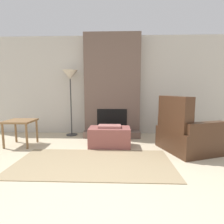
# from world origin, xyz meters

# --- Properties ---
(ground_plane) EXTENTS (24.00, 24.00, 0.00)m
(ground_plane) POSITION_xyz_m (0.00, 0.00, 0.00)
(ground_plane) COLOR beige
(wall_back) EXTENTS (7.35, 0.06, 2.60)m
(wall_back) POSITION_xyz_m (0.00, 3.23, 1.30)
(wall_back) COLOR #BCB7AD
(wall_back) RESTS_ON ground_plane
(fireplace) EXTENTS (1.42, 0.58, 2.60)m
(fireplace) POSITION_xyz_m (0.00, 3.02, 1.24)
(fireplace) COLOR brown
(fireplace) RESTS_ON ground_plane
(ottoman) EXTENTS (0.86, 0.47, 0.46)m
(ottoman) POSITION_xyz_m (-0.02, 2.05, 0.21)
(ottoman) COLOR #8C4C47
(ottoman) RESTS_ON ground_plane
(armchair) EXTENTS (1.18, 1.20, 1.08)m
(armchair) POSITION_xyz_m (1.48, 1.84, 0.32)
(armchair) COLOR #422819
(armchair) RESTS_ON ground_plane
(side_table) EXTENTS (0.57, 0.53, 0.55)m
(side_table) POSITION_xyz_m (-1.94, 2.06, 0.47)
(side_table) COLOR brown
(side_table) RESTS_ON ground_plane
(floor_lamp_left) EXTENTS (0.38, 0.38, 1.69)m
(floor_lamp_left) POSITION_xyz_m (-1.08, 2.96, 1.48)
(floor_lamp_left) COLOR #333333
(floor_lamp_left) RESTS_ON ground_plane
(area_rug) EXTENTS (2.57, 1.22, 0.01)m
(area_rug) POSITION_xyz_m (-0.25, 1.18, 0.01)
(area_rug) COLOR #9E8966
(area_rug) RESTS_ON ground_plane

